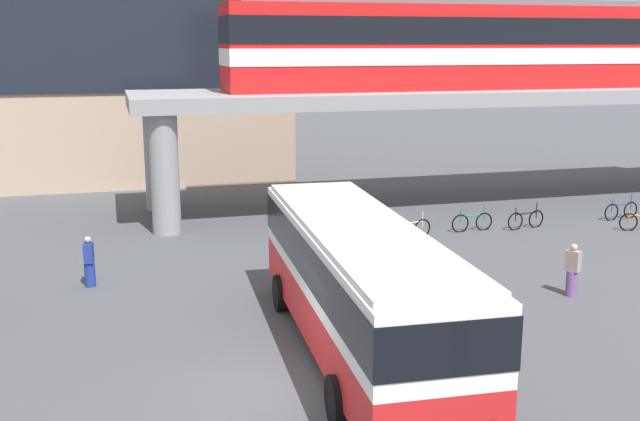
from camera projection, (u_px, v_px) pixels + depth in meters
The scene contains 12 objects.
ground_plane at pixel (205, 262), 25.56m from camera, with size 120.00×120.00×0.00m, color #47494F.
station_building at pixel (10, 9), 40.15m from camera, with size 28.21×12.06×17.99m.
elevated_platform at pixel (505, 103), 34.70m from camera, with size 33.62×6.16×5.23m.
train at pixel (507, 44), 34.11m from camera, with size 25.62×2.96×3.84m.
bus_main at pixel (358, 275), 17.49m from camera, with size 3.17×11.16×3.22m.
bicycle_black at pixel (526, 220), 30.12m from camera, with size 1.77×0.38×1.04m.
bicycle_blue at pixel (621, 211), 31.73m from camera, with size 1.78×0.32×1.04m.
bicycle_silver at pixel (411, 229), 28.55m from camera, with size 1.75×0.48×1.04m.
bicycle_green at pixel (472, 222), 29.71m from camera, with size 1.79×0.16×1.04m.
bicycle_red at pixel (317, 235), 27.66m from camera, with size 1.78×0.35×1.04m.
pedestrian_near_building at pixel (572, 272), 22.01m from camera, with size 0.43×0.48×1.58m.
pedestrian_waiting_near_stop at pixel (89, 263), 22.88m from camera, with size 0.32×0.43×1.57m.
Camera 1 is at (-2.82, -14.72, 7.24)m, focal length 42.54 mm.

